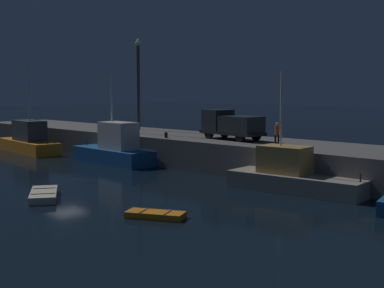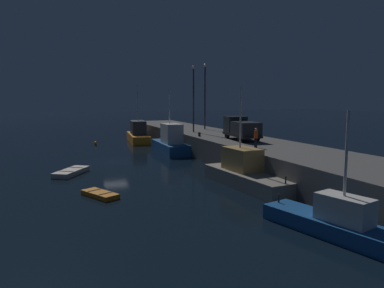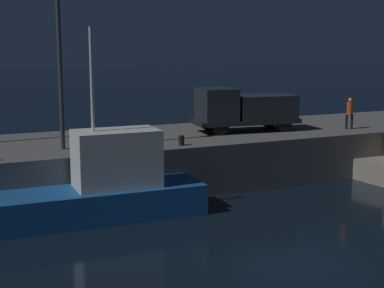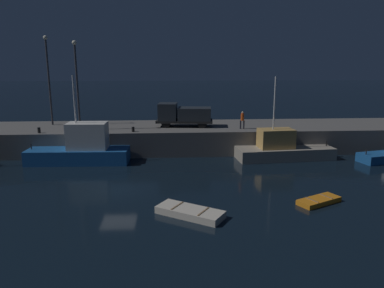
{
  "view_description": "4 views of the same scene",
  "coord_description": "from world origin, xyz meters",
  "px_view_note": "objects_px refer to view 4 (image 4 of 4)",
  "views": [
    {
      "loc": [
        34.05,
        -21.46,
        6.67
      ],
      "look_at": [
        5.55,
        7.6,
        2.47
      ],
      "focal_mm": 50.15,
      "sensor_mm": 36.0,
      "label": 1
    },
    {
      "loc": [
        38.7,
        -6.24,
        6.78
      ],
      "look_at": [
        3.62,
        7.52,
        2.05
      ],
      "focal_mm": 33.45,
      "sensor_mm": 36.0,
      "label": 2
    },
    {
      "loc": [
        -10.87,
        -15.62,
        7.33
      ],
      "look_at": [
        1.19,
        10.45,
        2.35
      ],
      "focal_mm": 54.67,
      "sensor_mm": 36.0,
      "label": 3
    },
    {
      "loc": [
        3.84,
        -25.25,
        9.08
      ],
      "look_at": [
        5.86,
        6.68,
        1.85
      ],
      "focal_mm": 33.95,
      "sensor_mm": 36.0,
      "label": 4
    }
  ],
  "objects_px": {
    "lamp_post_west": "(48,75)",
    "utility_truck": "(183,114)",
    "fishing_trawler_red": "(282,149)",
    "fishing_boat_blue": "(82,149)",
    "dockworker": "(242,119)",
    "bollard_west": "(39,130)",
    "dinghy_orange_near": "(319,201)",
    "bollard_central": "(133,129)",
    "lamp_post_east": "(77,79)",
    "rowboat_white_mid": "(190,212)"
  },
  "relations": [
    {
      "from": "utility_truck",
      "to": "bollard_west",
      "type": "relative_size",
      "value": 11.26
    },
    {
      "from": "lamp_post_west",
      "to": "bollard_west",
      "type": "bearing_deg",
      "value": -87.87
    },
    {
      "from": "rowboat_white_mid",
      "to": "lamp_post_east",
      "type": "bearing_deg",
      "value": 122.33
    },
    {
      "from": "fishing_boat_blue",
      "to": "utility_truck",
      "type": "relative_size",
      "value": 1.53
    },
    {
      "from": "fishing_boat_blue",
      "to": "bollard_central",
      "type": "xyz_separation_m",
      "value": [
        4.55,
        2.1,
        1.39
      ]
    },
    {
      "from": "rowboat_white_mid",
      "to": "fishing_trawler_red",
      "type": "bearing_deg",
      "value": 52.89
    },
    {
      "from": "lamp_post_west",
      "to": "utility_truck",
      "type": "distance_m",
      "value": 14.81
    },
    {
      "from": "utility_truck",
      "to": "bollard_central",
      "type": "relative_size",
      "value": 12.65
    },
    {
      "from": "dinghy_orange_near",
      "to": "fishing_boat_blue",
      "type": "bearing_deg",
      "value": 148.39
    },
    {
      "from": "fishing_boat_blue",
      "to": "lamp_post_east",
      "type": "relative_size",
      "value": 1.07
    },
    {
      "from": "fishing_trawler_red",
      "to": "lamp_post_east",
      "type": "height_order",
      "value": "lamp_post_east"
    },
    {
      "from": "lamp_post_west",
      "to": "bollard_west",
      "type": "height_order",
      "value": "lamp_post_west"
    },
    {
      "from": "rowboat_white_mid",
      "to": "bollard_central",
      "type": "height_order",
      "value": "bollard_central"
    },
    {
      "from": "rowboat_white_mid",
      "to": "lamp_post_east",
      "type": "height_order",
      "value": "lamp_post_east"
    },
    {
      "from": "fishing_trawler_red",
      "to": "bollard_west",
      "type": "height_order",
      "value": "fishing_trawler_red"
    },
    {
      "from": "fishing_boat_blue",
      "to": "dockworker",
      "type": "relative_size",
      "value": 5.2
    },
    {
      "from": "fishing_boat_blue",
      "to": "dinghy_orange_near",
      "type": "relative_size",
      "value": 2.85
    },
    {
      "from": "fishing_trawler_red",
      "to": "fishing_boat_blue",
      "type": "bearing_deg",
      "value": -179.37
    },
    {
      "from": "fishing_trawler_red",
      "to": "dinghy_orange_near",
      "type": "relative_size",
      "value": 2.9
    },
    {
      "from": "fishing_boat_blue",
      "to": "dockworker",
      "type": "bearing_deg",
      "value": 11.08
    },
    {
      "from": "lamp_post_west",
      "to": "lamp_post_east",
      "type": "xyz_separation_m",
      "value": [
        3.7,
        -3.23,
        -0.34
      ]
    },
    {
      "from": "rowboat_white_mid",
      "to": "bollard_west",
      "type": "height_order",
      "value": "bollard_west"
    },
    {
      "from": "dinghy_orange_near",
      "to": "rowboat_white_mid",
      "type": "distance_m",
      "value": 8.73
    },
    {
      "from": "dockworker",
      "to": "bollard_west",
      "type": "distance_m",
      "value": 19.87
    },
    {
      "from": "dinghy_orange_near",
      "to": "bollard_central",
      "type": "relative_size",
      "value": 6.78
    },
    {
      "from": "fishing_trawler_red",
      "to": "fishing_boat_blue",
      "type": "distance_m",
      "value": 18.83
    },
    {
      "from": "fishing_trawler_red",
      "to": "lamp_post_west",
      "type": "bearing_deg",
      "value": 164.39
    },
    {
      "from": "utility_truck",
      "to": "dinghy_orange_near",
      "type": "bearing_deg",
      "value": -62.33
    },
    {
      "from": "fishing_boat_blue",
      "to": "rowboat_white_mid",
      "type": "xyz_separation_m",
      "value": [
        9.25,
        -12.46,
        -1.09
      ]
    },
    {
      "from": "fishing_boat_blue",
      "to": "fishing_trawler_red",
      "type": "bearing_deg",
      "value": 0.63
    },
    {
      "from": "lamp_post_east",
      "to": "fishing_trawler_red",
      "type": "bearing_deg",
      "value": -9.51
    },
    {
      "from": "rowboat_white_mid",
      "to": "lamp_post_east",
      "type": "xyz_separation_m",
      "value": [
        -10.1,
        15.96,
        7.25
      ]
    },
    {
      "from": "lamp_post_west",
      "to": "utility_truck",
      "type": "relative_size",
      "value": 1.54
    },
    {
      "from": "fishing_boat_blue",
      "to": "utility_truck",
      "type": "height_order",
      "value": "fishing_boat_blue"
    },
    {
      "from": "dinghy_orange_near",
      "to": "utility_truck",
      "type": "height_order",
      "value": "utility_truck"
    },
    {
      "from": "fishing_trawler_red",
      "to": "bollard_west",
      "type": "xyz_separation_m",
      "value": [
        -23.2,
        1.83,
        1.75
      ]
    },
    {
      "from": "dockworker",
      "to": "bollard_central",
      "type": "distance_m",
      "value": 10.98
    },
    {
      "from": "rowboat_white_mid",
      "to": "dockworker",
      "type": "height_order",
      "value": "dockworker"
    },
    {
      "from": "rowboat_white_mid",
      "to": "bollard_west",
      "type": "relative_size",
      "value": 8.0
    },
    {
      "from": "dinghy_orange_near",
      "to": "lamp_post_west",
      "type": "distance_m",
      "value": 29.57
    },
    {
      "from": "fishing_boat_blue",
      "to": "bollard_central",
      "type": "relative_size",
      "value": 19.31
    },
    {
      "from": "rowboat_white_mid",
      "to": "dockworker",
      "type": "xyz_separation_m",
      "value": [
        6.21,
        15.48,
        3.25
      ]
    },
    {
      "from": "fishing_boat_blue",
      "to": "rowboat_white_mid",
      "type": "height_order",
      "value": "fishing_boat_blue"
    },
    {
      "from": "fishing_trawler_red",
      "to": "utility_truck",
      "type": "relative_size",
      "value": 1.56
    },
    {
      "from": "utility_truck",
      "to": "bollard_central",
      "type": "distance_m",
      "value": 5.8
    },
    {
      "from": "fishing_trawler_red",
      "to": "utility_truck",
      "type": "xyz_separation_m",
      "value": [
        -9.27,
        4.62,
        2.75
      ]
    },
    {
      "from": "fishing_trawler_red",
      "to": "fishing_boat_blue",
      "type": "height_order",
      "value": "fishing_boat_blue"
    },
    {
      "from": "dinghy_orange_near",
      "to": "bollard_central",
      "type": "xyz_separation_m",
      "value": [
        -13.31,
        13.09,
        2.54
      ]
    },
    {
      "from": "fishing_trawler_red",
      "to": "lamp_post_east",
      "type": "relative_size",
      "value": 1.09
    },
    {
      "from": "lamp_post_east",
      "to": "dockworker",
      "type": "xyz_separation_m",
      "value": [
        16.31,
        -0.48,
        -4.0
      ]
    }
  ]
}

